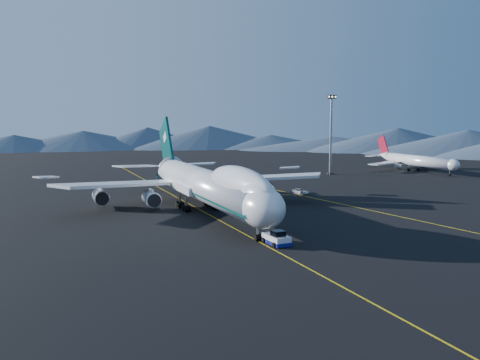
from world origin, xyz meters
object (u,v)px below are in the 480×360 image
object	(u,v)px
second_jet	(415,161)
floodlight_mast	(331,134)
pushback_tug	(276,240)
boeing_747	(205,184)
service_van	(300,192)

from	to	relation	value
second_jet	floodlight_mast	size ratio (longest dim) A/B	1.63
pushback_tug	floodlight_mast	world-z (taller)	floodlight_mast
boeing_747	service_van	distance (m)	34.48
boeing_747	service_van	size ratio (longest dim) A/B	14.42
boeing_747	floodlight_mast	xyz separation A→B (m)	(61.87, 54.76, 7.64)
second_jet	service_van	bearing A→B (deg)	-131.50
boeing_747	second_jet	distance (m)	108.94
pushback_tug	boeing_747	bearing A→B (deg)	89.84
pushback_tug	service_van	bearing A→B (deg)	54.72
boeing_747	pushback_tug	xyz separation A→B (m)	(1.79, -29.53, -5.10)
boeing_747	second_jet	xyz separation A→B (m)	(95.35, 52.64, -2.09)
second_jet	service_van	distance (m)	74.88
second_jet	floodlight_mast	bearing A→B (deg)	-164.25
pushback_tug	second_jet	size ratio (longest dim) A/B	0.12
pushback_tug	service_van	world-z (taller)	pushback_tug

